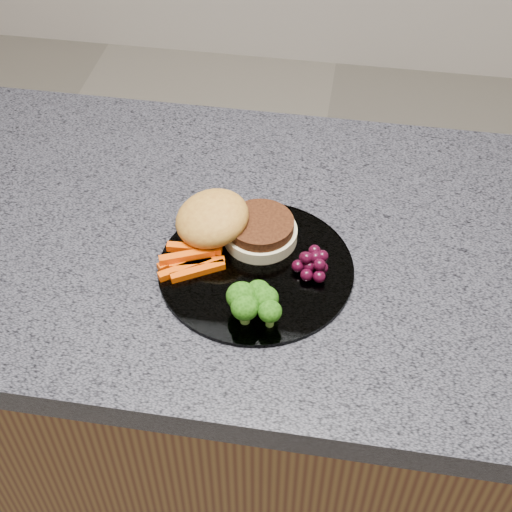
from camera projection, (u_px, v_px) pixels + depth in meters
The scene contains 7 objects.
island_cabinet at pixel (266, 417), 1.33m from camera, with size 1.20×0.60×0.86m, color brown.
countertop at pixel (269, 247), 1.01m from camera, with size 1.20×0.60×0.04m, color #484751.
plate at pixel (256, 268), 0.95m from camera, with size 0.26×0.26×0.01m, color white.
burger at pixel (229, 225), 0.97m from camera, with size 0.19×0.14×0.06m.
carrot_sticks at pixel (191, 260), 0.94m from camera, with size 0.09×0.07×0.02m.
broccoli at pixel (253, 301), 0.87m from camera, with size 0.07×0.06×0.05m.
grape_bunch at pixel (313, 263), 0.93m from camera, with size 0.05×0.05×0.03m.
Camera 1 is at (0.10, -0.70, 1.59)m, focal length 50.00 mm.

